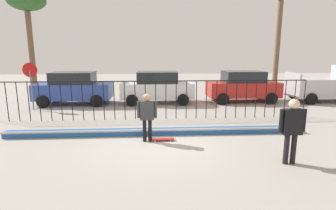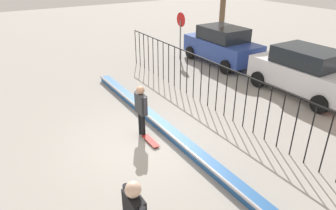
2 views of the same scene
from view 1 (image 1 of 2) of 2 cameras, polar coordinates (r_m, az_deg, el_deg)
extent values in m
plane|color=#9E9991|center=(8.97, -2.26, -8.17)|extent=(60.00, 60.00, 0.00)
cube|color=#235699|center=(9.78, -2.40, -5.83)|extent=(11.00, 0.36, 0.22)
cylinder|color=#B2B2B7|center=(9.58, -2.38, -5.52)|extent=(11.00, 0.09, 0.09)
cylinder|color=black|center=(13.46, -31.73, 0.60)|extent=(0.04, 0.04, 1.77)
cylinder|color=black|center=(13.25, -29.95, 0.63)|extent=(0.04, 0.04, 1.77)
cylinder|color=black|center=(13.05, -28.11, 0.67)|extent=(0.04, 0.04, 1.77)
cylinder|color=black|center=(12.86, -26.22, 0.71)|extent=(0.04, 0.04, 1.77)
cylinder|color=black|center=(12.69, -24.27, 0.74)|extent=(0.04, 0.04, 1.77)
cylinder|color=black|center=(12.53, -22.28, 0.78)|extent=(0.04, 0.04, 1.77)
cylinder|color=black|center=(12.39, -20.23, 0.81)|extent=(0.04, 0.04, 1.77)
cylinder|color=black|center=(12.27, -18.14, 0.85)|extent=(0.04, 0.04, 1.77)
cylinder|color=black|center=(12.16, -16.01, 0.88)|extent=(0.04, 0.04, 1.77)
cylinder|color=black|center=(12.07, -13.85, 0.92)|extent=(0.04, 0.04, 1.77)
cylinder|color=black|center=(11.99, -11.65, 0.95)|extent=(0.04, 0.04, 1.77)
cylinder|color=black|center=(11.94, -9.43, 0.99)|extent=(0.04, 0.04, 1.77)
cylinder|color=black|center=(11.90, -7.20, 1.02)|extent=(0.04, 0.04, 1.77)
cylinder|color=black|center=(11.88, -4.95, 1.05)|extent=(0.04, 0.04, 1.77)
cylinder|color=black|center=(11.88, -2.70, 1.08)|extent=(0.04, 0.04, 1.77)
cylinder|color=black|center=(11.89, -0.45, 1.10)|extent=(0.04, 0.04, 1.77)
cylinder|color=black|center=(11.93, 1.79, 1.13)|extent=(0.04, 0.04, 1.77)
cylinder|color=black|center=(11.98, 4.01, 1.15)|extent=(0.04, 0.04, 1.77)
cylinder|color=black|center=(12.05, 6.21, 1.17)|extent=(0.04, 0.04, 1.77)
cylinder|color=black|center=(12.14, 8.38, 1.19)|extent=(0.04, 0.04, 1.77)
cylinder|color=black|center=(12.25, 10.52, 1.21)|extent=(0.04, 0.04, 1.77)
cylinder|color=black|center=(12.37, 12.62, 1.22)|extent=(0.04, 0.04, 1.77)
cylinder|color=black|center=(12.51, 14.67, 1.24)|extent=(0.04, 0.04, 1.77)
cylinder|color=black|center=(12.66, 16.68, 1.25)|extent=(0.04, 0.04, 1.77)
cylinder|color=black|center=(12.83, 18.63, 1.26)|extent=(0.04, 0.04, 1.77)
cylinder|color=black|center=(13.02, 20.53, 1.27)|extent=(0.04, 0.04, 1.77)
cylinder|color=black|center=(13.21, 22.38, 1.27)|extent=(0.04, 0.04, 1.77)
cylinder|color=black|center=(13.42, 24.17, 1.28)|extent=(0.04, 0.04, 1.77)
cylinder|color=black|center=(13.65, 25.91, 1.28)|extent=(0.04, 0.04, 1.77)
cylinder|color=black|center=(13.88, 27.58, 1.28)|extent=(0.04, 0.04, 1.77)
cube|color=black|center=(11.75, -2.74, 5.23)|extent=(14.00, 0.04, 0.04)
cylinder|color=black|center=(9.00, -5.13, -5.57)|extent=(0.13, 0.13, 0.77)
cylinder|color=black|center=(8.99, -3.95, -5.56)|extent=(0.13, 0.13, 0.77)
cube|color=#333338|center=(8.82, -4.61, -1.18)|extent=(0.47, 0.20, 0.64)
sphere|color=#A87A5B|center=(8.73, -4.66, 1.66)|extent=(0.25, 0.25, 0.25)
cylinder|color=#333338|center=(8.82, -6.47, -0.99)|extent=(0.10, 0.10, 0.57)
cylinder|color=#333338|center=(8.81, -2.76, -0.95)|extent=(0.10, 0.10, 0.57)
cube|color=#A51E19|center=(9.11, -1.16, -7.44)|extent=(0.80, 0.20, 0.02)
cylinder|color=silver|center=(9.21, 0.51, -7.47)|extent=(0.05, 0.03, 0.05)
cylinder|color=silver|center=(9.07, 0.58, -7.77)|extent=(0.05, 0.03, 0.05)
cylinder|color=silver|center=(9.19, -2.88, -7.53)|extent=(0.05, 0.03, 0.05)
cylinder|color=silver|center=(9.04, -2.86, -7.84)|extent=(0.05, 0.03, 0.05)
cylinder|color=black|center=(7.88, 24.40, -8.76)|extent=(0.14, 0.14, 0.84)
cylinder|color=black|center=(7.98, 25.69, -8.64)|extent=(0.14, 0.14, 0.84)
cube|color=black|center=(7.72, 25.52, -3.32)|extent=(0.51, 0.22, 0.69)
sphere|color=beige|center=(7.62, 25.83, 0.21)|extent=(0.27, 0.27, 0.27)
cylinder|color=black|center=(7.56, 23.49, -3.15)|extent=(0.11, 0.11, 0.62)
cylinder|color=black|center=(7.86, 27.53, -2.97)|extent=(0.11, 0.11, 0.62)
cube|color=#2D479E|center=(16.39, -19.79, 2.91)|extent=(4.30, 1.90, 0.90)
cube|color=#1E2328|center=(16.31, -19.97, 5.62)|extent=(2.37, 1.71, 0.66)
cylinder|color=black|center=(17.04, -14.09, 2.00)|extent=(0.68, 0.22, 0.68)
cylinder|color=black|center=(15.20, -15.35, 0.84)|extent=(0.68, 0.22, 0.68)
cylinder|color=black|center=(17.80, -23.39, 1.79)|extent=(0.68, 0.22, 0.68)
cylinder|color=black|center=(16.05, -25.62, 0.67)|extent=(0.68, 0.22, 0.68)
cube|color=silver|center=(15.84, -2.38, 3.29)|extent=(4.30, 1.90, 0.90)
cube|color=#1E2328|center=(15.75, -2.40, 6.11)|extent=(2.37, 1.71, 0.66)
cylinder|color=black|center=(16.94, 2.51, 2.28)|extent=(0.68, 0.22, 0.68)
cylinder|color=black|center=(15.08, 3.29, 1.15)|extent=(0.68, 0.22, 0.68)
cylinder|color=black|center=(16.88, -7.41, 2.16)|extent=(0.68, 0.22, 0.68)
cylinder|color=black|center=(15.01, -7.87, 1.01)|extent=(0.68, 0.22, 0.68)
cube|color=#B2231E|center=(16.91, 15.92, 3.38)|extent=(4.30, 1.90, 0.90)
cube|color=#1E2328|center=(16.82, 16.06, 6.01)|extent=(2.37, 1.71, 0.66)
cylinder|color=black|center=(18.37, 19.17, 2.37)|extent=(0.68, 0.22, 0.68)
cylinder|color=black|center=(16.66, 21.67, 1.33)|extent=(0.68, 0.22, 0.68)
cylinder|color=black|center=(17.45, 10.27, 2.37)|extent=(0.68, 0.22, 0.68)
cylinder|color=black|center=(15.64, 11.93, 1.29)|extent=(0.68, 0.22, 0.68)
cube|color=#B7B7BC|center=(19.12, 31.48, 3.32)|extent=(4.70, 1.90, 1.10)
cube|color=#B7B7BC|center=(17.83, 25.66, 5.78)|extent=(0.12, 1.75, 0.36)
cylinder|color=black|center=(19.13, 25.77, 2.20)|extent=(0.68, 0.22, 0.68)
cylinder|color=black|center=(17.52, 28.78, 1.19)|extent=(0.68, 0.22, 0.68)
cylinder|color=slate|center=(15.63, -27.59, 2.88)|extent=(0.07, 0.07, 2.10)
cylinder|color=red|center=(15.55, -27.92, 6.78)|extent=(0.76, 0.02, 0.76)
cylinder|color=brown|center=(20.74, 22.76, 11.78)|extent=(0.36, 0.36, 6.96)
cylinder|color=brown|center=(20.23, -27.58, 9.64)|extent=(0.36, 0.36, 5.70)
ellipsoid|color=#2D6028|center=(20.51, -28.53, 19.47)|extent=(2.42, 2.42, 1.33)
camera|label=2|loc=(9.05, 54.55, 19.76)|focal=32.41mm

